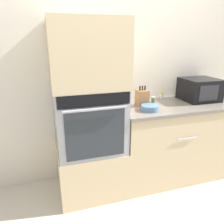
# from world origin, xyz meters

# --- Properties ---
(ground_plane) EXTENTS (12.00, 12.00, 0.00)m
(ground_plane) POSITION_xyz_m (0.00, 0.00, 0.00)
(ground_plane) COLOR beige
(wall_back) EXTENTS (8.00, 0.05, 2.50)m
(wall_back) POSITION_xyz_m (0.00, 0.63, 1.25)
(wall_back) COLOR beige
(wall_back) RESTS_ON ground_plane
(oven_cabinet_base) EXTENTS (0.67, 0.60, 0.51)m
(oven_cabinet_base) POSITION_xyz_m (-0.33, 0.30, 0.25)
(oven_cabinet_base) COLOR beige
(oven_cabinet_base) RESTS_ON ground_plane
(wall_oven) EXTENTS (0.64, 0.64, 0.63)m
(wall_oven) POSITION_xyz_m (-0.33, 0.30, 0.82)
(wall_oven) COLOR #9EA0A5
(wall_oven) RESTS_ON oven_cabinet_base
(oven_cabinet_upper) EXTENTS (0.67, 0.60, 0.60)m
(oven_cabinet_upper) POSITION_xyz_m (-0.33, 0.30, 1.44)
(oven_cabinet_upper) COLOR beige
(oven_cabinet_upper) RESTS_ON wall_oven
(counter_unit) EXTENTS (1.22, 0.63, 0.89)m
(counter_unit) POSITION_xyz_m (0.60, 0.30, 0.44)
(counter_unit) COLOR beige
(counter_unit) RESTS_ON ground_plane
(microwave) EXTENTS (0.39, 0.37, 0.25)m
(microwave) POSITION_xyz_m (0.98, 0.36, 1.01)
(microwave) COLOR black
(microwave) RESTS_ON counter_unit
(knife_block) EXTENTS (0.11, 0.12, 0.21)m
(knife_block) POSITION_xyz_m (0.25, 0.34, 0.97)
(knife_block) COLOR olive
(knife_block) RESTS_ON counter_unit
(bowl) EXTENTS (0.18, 0.18, 0.05)m
(bowl) POSITION_xyz_m (0.26, 0.17, 0.91)
(bowl) COLOR #517599
(bowl) RESTS_ON counter_unit
(condiment_jar_near) EXTENTS (0.04, 0.04, 0.07)m
(condiment_jar_near) POSITION_xyz_m (0.43, 0.42, 0.92)
(condiment_jar_near) COLOR #427047
(condiment_jar_near) RESTS_ON counter_unit
(condiment_jar_mid) EXTENTS (0.04, 0.04, 0.07)m
(condiment_jar_mid) POSITION_xyz_m (0.61, 0.55, 0.92)
(condiment_jar_mid) COLOR silver
(condiment_jar_mid) RESTS_ON counter_unit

